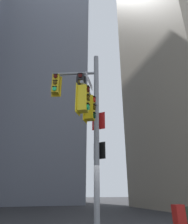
{
  "coord_description": "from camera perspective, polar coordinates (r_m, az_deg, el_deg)",
  "views": [
    {
      "loc": [
        -2.53,
        -7.94,
        1.48
      ],
      "look_at": [
        0.0,
        0.39,
        5.04
      ],
      "focal_mm": 31.55,
      "sensor_mm": 36.0,
      "label": 1
    }
  ],
  "objects": [
    {
      "name": "signal_pole_assembly",
      "position": [
        8.63,
        -2.52,
        0.42
      ],
      "size": [
        2.49,
        2.85,
        7.97
      ],
      "color": "gray",
      "rests_on": "ground"
    },
    {
      "name": "building_tower_right",
      "position": [
        29.35,
        24.87,
        16.56
      ],
      "size": [
        12.63,
        12.63,
        37.78
      ],
      "primitive_type": "cube",
      "color": "tan",
      "rests_on": "ground"
    },
    {
      "name": "newspaper_box",
      "position": [
        10.18,
        23.51,
        -26.17
      ],
      "size": [
        0.45,
        0.36,
        0.99
      ],
      "color": "red",
      "rests_on": "ground"
    },
    {
      "name": "building_mid_block",
      "position": [
        37.87,
        -15.67,
        8.31
      ],
      "size": [
        14.59,
        14.59,
        40.43
      ],
      "primitive_type": "cube",
      "color": "slate",
      "rests_on": "ground"
    }
  ]
}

